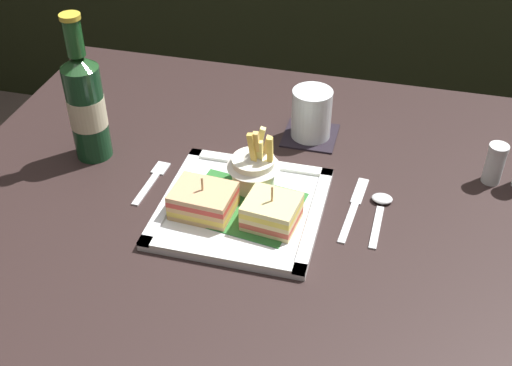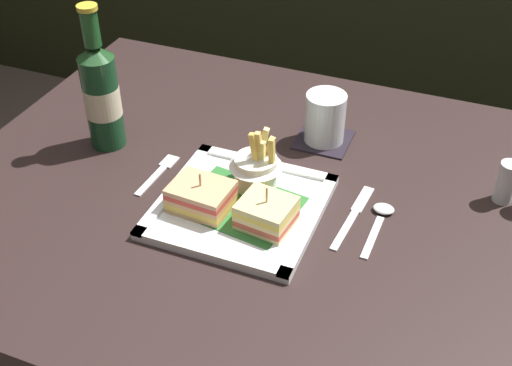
{
  "view_description": "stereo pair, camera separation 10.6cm",
  "coord_description": "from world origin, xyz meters",
  "px_view_note": "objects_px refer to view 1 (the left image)",
  "views": [
    {
      "loc": [
        0.19,
        -0.84,
        1.42
      ],
      "look_at": [
        -0.02,
        -0.03,
        0.77
      ],
      "focal_mm": 45.43,
      "sensor_mm": 36.0,
      "label": 1
    },
    {
      "loc": [
        0.29,
        -0.8,
        1.42
      ],
      "look_at": [
        -0.02,
        -0.03,
        0.77
      ],
      "focal_mm": 45.43,
      "sensor_mm": 36.0,
      "label": 2
    }
  ],
  "objects_px": {
    "beer_bottle": "(86,104)",
    "sandwich_half_left": "(203,201)",
    "square_plate": "(242,208)",
    "fries_cup": "(254,165)",
    "dining_table": "(269,253)",
    "sandwich_half_right": "(272,212)",
    "salt_shaker": "(494,166)",
    "spoon": "(381,206)",
    "knife": "(354,206)",
    "water_glass": "(311,116)",
    "fork": "(153,180)"
  },
  "relations": [
    {
      "from": "beer_bottle",
      "to": "sandwich_half_left",
      "type": "bearing_deg",
      "value": -25.17
    },
    {
      "from": "square_plate",
      "to": "fries_cup",
      "type": "bearing_deg",
      "value": 85.05
    },
    {
      "from": "dining_table",
      "to": "sandwich_half_left",
      "type": "height_order",
      "value": "sandwich_half_left"
    },
    {
      "from": "sandwich_half_right",
      "to": "square_plate",
      "type": "bearing_deg",
      "value": 153.84
    },
    {
      "from": "beer_bottle",
      "to": "salt_shaker",
      "type": "bearing_deg",
      "value": 7.79
    },
    {
      "from": "sandwich_half_left",
      "to": "spoon",
      "type": "bearing_deg",
      "value": 18.28
    },
    {
      "from": "square_plate",
      "to": "fries_cup",
      "type": "xyz_separation_m",
      "value": [
        0.01,
        0.06,
        0.05
      ]
    },
    {
      "from": "knife",
      "to": "spoon",
      "type": "xyz_separation_m",
      "value": [
        0.04,
        0.01,
        0.0
      ]
    },
    {
      "from": "knife",
      "to": "salt_shaker",
      "type": "height_order",
      "value": "salt_shaker"
    },
    {
      "from": "fries_cup",
      "to": "water_glass",
      "type": "bearing_deg",
      "value": 71.47
    },
    {
      "from": "knife",
      "to": "spoon",
      "type": "bearing_deg",
      "value": 8.94
    },
    {
      "from": "water_glass",
      "to": "fork",
      "type": "distance_m",
      "value": 0.32
    },
    {
      "from": "spoon",
      "to": "water_glass",
      "type": "bearing_deg",
      "value": 129.81
    },
    {
      "from": "sandwich_half_right",
      "to": "salt_shaker",
      "type": "height_order",
      "value": "sandwich_half_right"
    },
    {
      "from": "square_plate",
      "to": "water_glass",
      "type": "height_order",
      "value": "water_glass"
    },
    {
      "from": "dining_table",
      "to": "beer_bottle",
      "type": "xyz_separation_m",
      "value": [
        -0.34,
        0.03,
        0.25
      ]
    },
    {
      "from": "sandwich_half_left",
      "to": "fork",
      "type": "height_order",
      "value": "sandwich_half_left"
    },
    {
      "from": "square_plate",
      "to": "knife",
      "type": "bearing_deg",
      "value": 17.78
    },
    {
      "from": "sandwich_half_right",
      "to": "beer_bottle",
      "type": "distance_m",
      "value": 0.39
    },
    {
      "from": "sandwich_half_left",
      "to": "fork",
      "type": "relative_size",
      "value": 0.8
    },
    {
      "from": "sandwich_half_left",
      "to": "fries_cup",
      "type": "height_order",
      "value": "fries_cup"
    },
    {
      "from": "sandwich_half_right",
      "to": "water_glass",
      "type": "xyz_separation_m",
      "value": [
        0.01,
        0.27,
        0.01
      ]
    },
    {
      "from": "salt_shaker",
      "to": "dining_table",
      "type": "bearing_deg",
      "value": -160.61
    },
    {
      "from": "fork",
      "to": "square_plate",
      "type": "bearing_deg",
      "value": -13.23
    },
    {
      "from": "sandwich_half_right",
      "to": "fries_cup",
      "type": "relative_size",
      "value": 0.8
    },
    {
      "from": "fries_cup",
      "to": "sandwich_half_right",
      "type": "bearing_deg",
      "value": -59.64
    },
    {
      "from": "fries_cup",
      "to": "knife",
      "type": "height_order",
      "value": "fries_cup"
    },
    {
      "from": "water_glass",
      "to": "salt_shaker",
      "type": "xyz_separation_m",
      "value": [
        0.33,
        -0.06,
        -0.01
      ]
    },
    {
      "from": "dining_table",
      "to": "salt_shaker",
      "type": "relative_size",
      "value": 15.01
    },
    {
      "from": "square_plate",
      "to": "sandwich_half_left",
      "type": "height_order",
      "value": "sandwich_half_left"
    },
    {
      "from": "salt_shaker",
      "to": "sandwich_half_left",
      "type": "bearing_deg",
      "value": -154.82
    },
    {
      "from": "dining_table",
      "to": "spoon",
      "type": "bearing_deg",
      "value": 1.92
    },
    {
      "from": "fork",
      "to": "fries_cup",
      "type": "bearing_deg",
      "value": 6.03
    },
    {
      "from": "fries_cup",
      "to": "salt_shaker",
      "type": "distance_m",
      "value": 0.41
    },
    {
      "from": "sandwich_half_right",
      "to": "fork",
      "type": "relative_size",
      "value": 0.71
    },
    {
      "from": "spoon",
      "to": "beer_bottle",
      "type": "bearing_deg",
      "value": 177.18
    },
    {
      "from": "knife",
      "to": "sandwich_half_right",
      "type": "bearing_deg",
      "value": -145.09
    },
    {
      "from": "square_plate",
      "to": "fries_cup",
      "type": "distance_m",
      "value": 0.07
    },
    {
      "from": "water_glass",
      "to": "spoon",
      "type": "xyz_separation_m",
      "value": [
        0.15,
        -0.18,
        -0.04
      ]
    },
    {
      "from": "square_plate",
      "to": "salt_shaker",
      "type": "height_order",
      "value": "salt_shaker"
    },
    {
      "from": "sandwich_half_left",
      "to": "fries_cup",
      "type": "distance_m",
      "value": 0.11
    },
    {
      "from": "dining_table",
      "to": "knife",
      "type": "xyz_separation_m",
      "value": [
        0.14,
        -0.0,
        0.14
      ]
    },
    {
      "from": "dining_table",
      "to": "knife",
      "type": "bearing_deg",
      "value": -0.15
    },
    {
      "from": "square_plate",
      "to": "fork",
      "type": "xyz_separation_m",
      "value": [
        -0.17,
        0.04,
        -0.0
      ]
    },
    {
      "from": "water_glass",
      "to": "salt_shaker",
      "type": "height_order",
      "value": "water_glass"
    },
    {
      "from": "fries_cup",
      "to": "spoon",
      "type": "relative_size",
      "value": 0.83
    },
    {
      "from": "square_plate",
      "to": "salt_shaker",
      "type": "xyz_separation_m",
      "value": [
        0.4,
        0.19,
        0.03
      ]
    },
    {
      "from": "square_plate",
      "to": "sandwich_half_left",
      "type": "distance_m",
      "value": 0.07
    },
    {
      "from": "sandwich_half_right",
      "to": "fork",
      "type": "distance_m",
      "value": 0.24
    },
    {
      "from": "sandwich_half_left",
      "to": "fork",
      "type": "distance_m",
      "value": 0.14
    }
  ]
}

